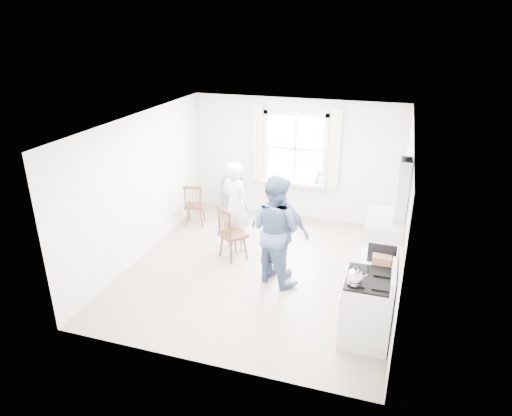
# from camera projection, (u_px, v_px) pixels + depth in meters

# --- Properties ---
(room_shell) EXTENTS (4.62, 5.12, 2.64)m
(room_shell) POSITION_uv_depth(u_px,v_px,m) (261.00, 201.00, 7.55)
(room_shell) COLOR gray
(room_shell) RESTS_ON ground
(window_assembly) EXTENTS (1.88, 0.24, 1.70)m
(window_assembly) POSITION_uv_depth(u_px,v_px,m) (295.00, 153.00, 9.64)
(window_assembly) COLOR white
(window_assembly) RESTS_ON room_shell
(range_hood) EXTENTS (0.45, 0.76, 0.94)m
(range_hood) POSITION_uv_depth(u_px,v_px,m) (391.00, 213.00, 5.55)
(range_hood) COLOR silver
(range_hood) RESTS_ON room_shell
(shelf_unit) EXTENTS (0.40, 0.30, 0.80)m
(shelf_unit) POSITION_uv_depth(u_px,v_px,m) (232.00, 194.00, 10.34)
(shelf_unit) COLOR gray
(shelf_unit) RESTS_ON ground
(gas_stove) EXTENTS (0.68, 0.76, 1.12)m
(gas_stove) POSITION_uv_depth(u_px,v_px,m) (367.00, 308.00, 6.14)
(gas_stove) COLOR silver
(gas_stove) RESTS_ON ground
(kettle) EXTENTS (0.22, 0.22, 0.31)m
(kettle) POSITION_uv_depth(u_px,v_px,m) (355.00, 277.00, 5.79)
(kettle) COLOR silver
(kettle) RESTS_ON gas_stove
(low_cabinet) EXTENTS (0.50, 0.55, 0.90)m
(low_cabinet) POSITION_uv_depth(u_px,v_px,m) (376.00, 284.00, 6.75)
(low_cabinet) COLOR silver
(low_cabinet) RESTS_ON ground
(stereo_stack) EXTENTS (0.40, 0.37, 0.33)m
(stereo_stack) POSITION_uv_depth(u_px,v_px,m) (383.00, 248.00, 6.49)
(stereo_stack) COLOR black
(stereo_stack) RESTS_ON low_cabinet
(cardboard_box) EXTENTS (0.26, 0.19, 0.17)m
(cardboard_box) POSITION_uv_depth(u_px,v_px,m) (382.00, 261.00, 6.32)
(cardboard_box) COLOR #A57350
(cardboard_box) RESTS_ON low_cabinet
(windsor_chair_a) EXTENTS (0.48, 0.47, 0.93)m
(windsor_chair_a) POSITION_uv_depth(u_px,v_px,m) (194.00, 201.00, 9.51)
(windsor_chair_a) COLOR #462516
(windsor_chair_a) RESTS_ON ground
(windsor_chair_b) EXTENTS (0.59, 0.59, 1.02)m
(windsor_chair_b) POSITION_uv_depth(u_px,v_px,m) (228.00, 228.00, 8.14)
(windsor_chair_b) COLOR #462516
(windsor_chair_b) RESTS_ON ground
(person_left) EXTENTS (0.80, 0.80, 1.72)m
(person_left) POSITION_uv_depth(u_px,v_px,m) (236.00, 206.00, 8.48)
(person_left) COLOR silver
(person_left) RESTS_ON ground
(person_mid) EXTENTS (1.18, 1.18, 1.85)m
(person_mid) POSITION_uv_depth(u_px,v_px,m) (275.00, 230.00, 7.39)
(person_mid) COLOR #455B80
(person_mid) RESTS_ON ground
(person_right) EXTENTS (1.22, 1.22, 1.75)m
(person_right) POSITION_uv_depth(u_px,v_px,m) (280.00, 231.00, 7.47)
(person_right) COLOR navy
(person_right) RESTS_ON ground
(potted_plant) EXTENTS (0.19, 0.19, 0.29)m
(potted_plant) POSITION_uv_depth(u_px,v_px,m) (318.00, 178.00, 9.60)
(potted_plant) COLOR #377C3B
(potted_plant) RESTS_ON window_assembly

